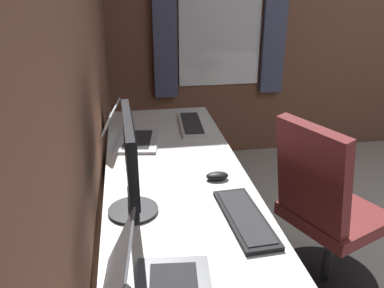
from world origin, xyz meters
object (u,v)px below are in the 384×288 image
(laptop_left, at_px, (151,286))
(keyboard_spare, at_px, (245,218))
(drawer_pedestal, at_px, (167,214))
(mouse_main, at_px, (217,176))
(monitor_primary, at_px, (131,160))
(office_chair, at_px, (325,220))
(keyboard_main, at_px, (192,124))
(laptop_leftmost, at_px, (126,134))

(laptop_left, xyz_separation_m, keyboard_spare, (0.35, -0.38, -0.04))
(drawer_pedestal, height_order, laptop_left, laptop_left)
(laptop_left, xyz_separation_m, mouse_main, (0.70, -0.35, -0.03))
(monitor_primary, height_order, laptop_left, monitor_primary)
(office_chair, bearing_deg, keyboard_main, 37.80)
(keyboard_main, xyz_separation_m, office_chair, (-0.72, -0.56, -0.28))
(drawer_pedestal, xyz_separation_m, keyboard_main, (0.38, -0.20, 0.39))
(office_chair, bearing_deg, laptop_leftmost, 61.39)
(mouse_main, bearing_deg, laptop_leftmost, 38.36)
(drawer_pedestal, relative_size, office_chair, 0.72)
(keyboard_main, bearing_deg, laptop_leftmost, 116.28)
(keyboard_main, bearing_deg, laptop_left, 166.21)
(laptop_leftmost, xyz_separation_m, keyboard_main, (0.20, -0.40, -0.04))
(mouse_main, bearing_deg, keyboard_main, 0.29)
(drawer_pedestal, height_order, office_chair, office_chair)
(laptop_leftmost, height_order, office_chair, office_chair)
(laptop_leftmost, relative_size, laptop_left, 1.05)
(drawer_pedestal, xyz_separation_m, mouse_main, (-0.33, -0.21, 0.40))
(laptop_left, height_order, mouse_main, laptop_left)
(keyboard_main, distance_m, office_chair, 0.96)
(monitor_primary, xyz_separation_m, keyboard_spare, (-0.13, -0.42, -0.22))
(keyboard_spare, bearing_deg, keyboard_main, 2.00)
(monitor_primary, distance_m, mouse_main, 0.49)
(office_chair, bearing_deg, monitor_primary, 101.99)
(keyboard_main, relative_size, office_chair, 0.44)
(laptop_leftmost, distance_m, mouse_main, 0.65)
(keyboard_main, relative_size, keyboard_spare, 1.00)
(drawer_pedestal, xyz_separation_m, office_chair, (-0.35, -0.77, 0.11))
(drawer_pedestal, relative_size, mouse_main, 6.68)
(drawer_pedestal, distance_m, laptop_leftmost, 0.51)
(monitor_primary, distance_m, office_chair, 1.09)
(drawer_pedestal, height_order, keyboard_spare, keyboard_spare)
(laptop_leftmost, distance_m, office_chair, 1.14)
(keyboard_spare, relative_size, mouse_main, 4.11)
(keyboard_spare, bearing_deg, drawer_pedestal, 19.55)
(monitor_primary, relative_size, laptop_leftmost, 1.22)
(laptop_left, xyz_separation_m, keyboard_main, (1.41, -0.35, -0.04))
(drawer_pedestal, relative_size, monitor_primary, 1.48)
(laptop_leftmost, height_order, keyboard_spare, laptop_leftmost)
(laptop_left, bearing_deg, drawer_pedestal, -7.81)
(laptop_left, distance_m, keyboard_main, 1.45)
(keyboard_spare, bearing_deg, mouse_main, 5.53)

